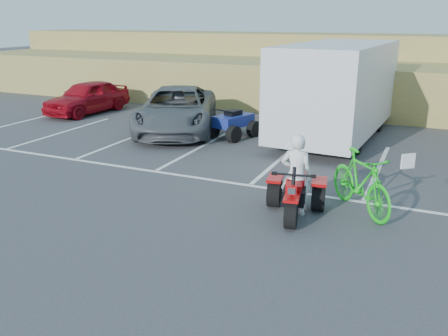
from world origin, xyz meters
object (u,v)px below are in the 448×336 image
at_px(red_trike_atv, 293,216).
at_px(quad_atv_blue, 233,137).
at_px(cargo_trailer, 337,88).
at_px(green_dirt_bike, 361,182).
at_px(rider, 296,175).
at_px(grey_pickup, 177,110).
at_px(red_car, 87,97).
at_px(quad_atv_green, 305,139).

distance_m(red_trike_atv, quad_atv_blue, 6.83).
distance_m(cargo_trailer, quad_atv_blue, 3.82).
height_order(red_trike_atv, green_dirt_bike, green_dirt_bike).
relative_size(rider, quad_atv_blue, 1.07).
xyz_separation_m(grey_pickup, red_car, (-5.12, 1.37, -0.09)).
relative_size(red_car, quad_atv_blue, 2.52).
bearing_deg(cargo_trailer, red_car, -176.87).
bearing_deg(cargo_trailer, green_dirt_bike, -70.31).
xyz_separation_m(green_dirt_bike, grey_pickup, (-7.16, 4.97, 0.12)).
distance_m(rider, green_dirt_bike, 1.39).
bearing_deg(green_dirt_bike, quad_atv_blue, 94.73).
distance_m(grey_pickup, cargo_trailer, 5.59).
xyz_separation_m(green_dirt_bike, quad_atv_green, (-2.62, 5.61, -0.65)).
distance_m(red_trike_atv, red_car, 13.23).
xyz_separation_m(quad_atv_blue, quad_atv_green, (2.31, 0.74, 0.00)).
bearing_deg(quad_atv_blue, red_car, -173.49).
bearing_deg(green_dirt_bike, red_car, 112.08).
height_order(red_trike_atv, rider, rider).
height_order(rider, red_car, rider).
relative_size(red_car, cargo_trailer, 0.59).
xyz_separation_m(cargo_trailer, quad_atv_blue, (-3.15, -1.36, -1.68)).
bearing_deg(quad_atv_green, cargo_trailer, 50.25).
distance_m(green_dirt_bike, quad_atv_green, 6.23).
bearing_deg(grey_pickup, cargo_trailer, -9.00).
relative_size(grey_pickup, quad_atv_green, 3.66).
distance_m(red_car, quad_atv_green, 9.71).
xyz_separation_m(cargo_trailer, quad_atv_green, (-0.83, -0.62, -1.68)).
bearing_deg(red_trike_atv, cargo_trailer, 84.68).
bearing_deg(green_dirt_bike, red_trike_atv, 174.47).
relative_size(green_dirt_bike, red_car, 0.54).
distance_m(rider, quad_atv_green, 6.50).
relative_size(rider, red_car, 0.42).
relative_size(red_trike_atv, red_car, 0.41).
xyz_separation_m(red_trike_atv, red_car, (-11.11, 7.16, 0.68)).
height_order(rider, quad_atv_green, rider).
distance_m(grey_pickup, quad_atv_blue, 2.35).
xyz_separation_m(rider, cargo_trailer, (-0.59, 6.91, 0.83)).
relative_size(red_trike_atv, cargo_trailer, 0.24).
distance_m(cargo_trailer, quad_atv_green, 1.98).
relative_size(cargo_trailer, quad_atv_blue, 4.28).
height_order(green_dirt_bike, quad_atv_blue, green_dirt_bike).
bearing_deg(cargo_trailer, rider, -81.44).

